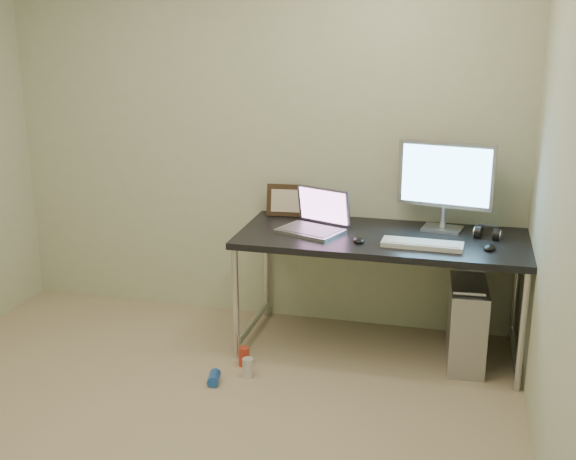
# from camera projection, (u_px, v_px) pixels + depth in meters

# --- Properties ---
(floor) EXTENTS (3.50, 3.50, 0.00)m
(floor) POSITION_uv_depth(u_px,v_px,m) (161.00, 449.00, 3.52)
(floor) COLOR tan
(floor) RESTS_ON ground
(wall_back) EXTENTS (3.50, 0.02, 2.50)m
(wall_back) POSITION_uv_depth(u_px,v_px,m) (259.00, 138.00, 4.78)
(wall_back) COLOR beige
(wall_back) RESTS_ON ground
(wall_right) EXTENTS (0.02, 3.50, 2.50)m
(wall_right) POSITION_uv_depth(u_px,v_px,m) (571.00, 229.00, 2.75)
(wall_right) COLOR beige
(wall_right) RESTS_ON ground
(desk) EXTENTS (1.74, 0.76, 0.75)m
(desk) POSITION_uv_depth(u_px,v_px,m) (382.00, 247.00, 4.39)
(desk) COLOR black
(desk) RESTS_ON ground
(tower_computer) EXTENTS (0.24, 0.50, 0.54)m
(tower_computer) POSITION_uv_depth(u_px,v_px,m) (467.00, 324.00, 4.33)
(tower_computer) COLOR #A3A2A7
(tower_computer) RESTS_ON ground
(cable_a) EXTENTS (0.01, 0.16, 0.69)m
(cable_a) POSITION_uv_depth(u_px,v_px,m) (461.00, 278.00, 4.66)
(cable_a) COLOR black
(cable_a) RESTS_ON ground
(cable_b) EXTENTS (0.02, 0.11, 0.71)m
(cable_b) POSITION_uv_depth(u_px,v_px,m) (475.00, 283.00, 4.63)
(cable_b) COLOR black
(cable_b) RESTS_ON ground
(can_red) EXTENTS (0.07, 0.07, 0.12)m
(can_red) POSITION_uv_depth(u_px,v_px,m) (244.00, 357.00, 4.34)
(can_red) COLOR red
(can_red) RESTS_ON ground
(can_white) EXTENTS (0.08, 0.08, 0.11)m
(can_white) POSITION_uv_depth(u_px,v_px,m) (248.00, 368.00, 4.21)
(can_white) COLOR silver
(can_white) RESTS_ON ground
(can_blue) EXTENTS (0.09, 0.13, 0.07)m
(can_blue) POSITION_uv_depth(u_px,v_px,m) (214.00, 378.00, 4.14)
(can_blue) COLOR blue
(can_blue) RESTS_ON ground
(laptop) EXTENTS (0.46, 0.42, 0.26)m
(laptop) POSITION_uv_depth(u_px,v_px,m) (316.00, 221.00, 4.46)
(laptop) COLOR #B3B2B9
(laptop) RESTS_ON desk
(monitor) EXTENTS (0.59, 0.21, 0.55)m
(monitor) POSITION_uv_depth(u_px,v_px,m) (445.00, 179.00, 4.40)
(monitor) COLOR #B3B2B9
(monitor) RESTS_ON desk
(keyboard) EXTENTS (0.47, 0.17, 0.03)m
(keyboard) POSITION_uv_depth(u_px,v_px,m) (422.00, 244.00, 4.15)
(keyboard) COLOR silver
(keyboard) RESTS_ON desk
(mouse_right) EXTENTS (0.08, 0.11, 0.04)m
(mouse_right) POSITION_uv_depth(u_px,v_px,m) (489.00, 247.00, 4.10)
(mouse_right) COLOR black
(mouse_right) RESTS_ON desk
(mouse_left) EXTENTS (0.09, 0.12, 0.04)m
(mouse_left) POSITION_uv_depth(u_px,v_px,m) (359.00, 239.00, 4.24)
(mouse_left) COLOR black
(mouse_left) RESTS_ON desk
(headphones) EXTENTS (0.17, 0.10, 0.10)m
(headphones) POSITION_uv_depth(u_px,v_px,m) (488.00, 234.00, 4.31)
(headphones) COLOR black
(headphones) RESTS_ON desk
(picture_frame) EXTENTS (0.27, 0.10, 0.21)m
(picture_frame) POSITION_uv_depth(u_px,v_px,m) (287.00, 200.00, 4.77)
(picture_frame) COLOR black
(picture_frame) RESTS_ON desk
(webcam) EXTENTS (0.04, 0.04, 0.12)m
(webcam) POSITION_uv_depth(u_px,v_px,m) (319.00, 205.00, 4.71)
(webcam) COLOR silver
(webcam) RESTS_ON desk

